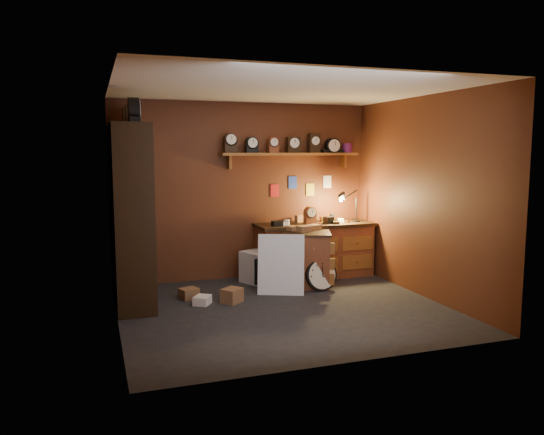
{
  "coord_description": "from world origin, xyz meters",
  "views": [
    {
      "loc": [
        -2.22,
        -6.06,
        1.97
      ],
      "look_at": [
        -0.04,
        0.35,
        1.12
      ],
      "focal_mm": 35.0,
      "sensor_mm": 36.0,
      "label": 1
    }
  ],
  "objects": [
    {
      "name": "floor",
      "position": [
        0.0,
        0.0,
        0.0
      ],
      "size": [
        4.0,
        4.0,
        0.0
      ],
      "primitive_type": "plane",
      "color": "black",
      "rests_on": "ground"
    },
    {
      "name": "room_shell",
      "position": [
        0.04,
        0.11,
        1.72
      ],
      "size": [
        4.02,
        3.62,
        2.71
      ],
      "color": "#562914",
      "rests_on": "ground"
    },
    {
      "name": "shelving_unit",
      "position": [
        -1.79,
        0.98,
        1.25
      ],
      "size": [
        0.47,
        1.6,
        2.58
      ],
      "color": "black",
      "rests_on": "ground"
    },
    {
      "name": "workbench",
      "position": [
        1.05,
        1.47,
        0.47
      ],
      "size": [
        1.85,
        0.66,
        1.36
      ],
      "color": "brown",
      "rests_on": "ground"
    },
    {
      "name": "low_cabinet",
      "position": [
        0.7,
        0.97,
        0.43
      ],
      "size": [
        0.86,
        0.8,
        0.89
      ],
      "rotation": [
        0.0,
        0.0,
        -0.37
      ],
      "color": "brown",
      "rests_on": "ground"
    },
    {
      "name": "big_round_clock",
      "position": [
        0.81,
        0.66,
        0.22
      ],
      "size": [
        0.46,
        0.16,
        0.46
      ],
      "color": "black",
      "rests_on": "ground"
    },
    {
      "name": "white_panel",
      "position": [
        0.2,
        0.68,
        0.0
      ],
      "size": [
        0.66,
        0.41,
        0.84
      ],
      "primitive_type": "cube",
      "rotation": [
        -0.17,
        0.0,
        -0.4
      ],
      "color": "silver",
      "rests_on": "ground"
    },
    {
      "name": "mini_fridge",
      "position": [
        0.13,
        1.39,
        0.24
      ],
      "size": [
        0.6,
        0.63,
        0.47
      ],
      "rotation": [
        0.0,
        0.0,
        0.43
      ],
      "color": "silver",
      "rests_on": "ground"
    },
    {
      "name": "floor_box_a",
      "position": [
        -1.05,
        0.85,
        0.07
      ],
      "size": [
        0.28,
        0.26,
        0.14
      ],
      "primitive_type": "cube",
      "rotation": [
        0.0,
        0.0,
        0.36
      ],
      "color": "brown",
      "rests_on": "ground"
    },
    {
      "name": "floor_box_b",
      "position": [
        -0.93,
        0.52,
        0.06
      ],
      "size": [
        0.28,
        0.29,
        0.11
      ],
      "primitive_type": "cube",
      "rotation": [
        0.0,
        0.0,
        -0.57
      ],
      "color": "white",
      "rests_on": "ground"
    },
    {
      "name": "floor_box_c",
      "position": [
        -0.55,
        0.48,
        0.09
      ],
      "size": [
        0.32,
        0.32,
        0.19
      ],
      "primitive_type": "cube",
      "rotation": [
        0.0,
        0.0,
        0.67
      ],
      "color": "brown",
      "rests_on": "ground"
    }
  ]
}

